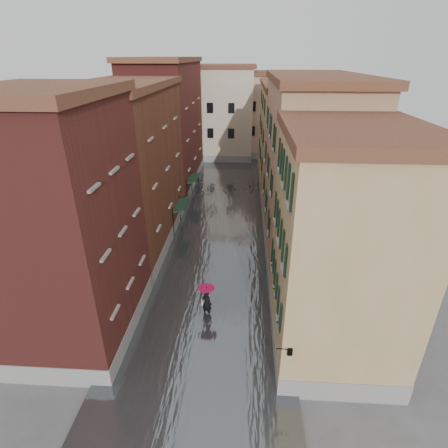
% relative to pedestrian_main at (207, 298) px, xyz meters
% --- Properties ---
extents(ground, '(120.00, 120.00, 0.00)m').
position_rel_pedestrian_main_xyz_m(ground, '(-0.05, 0.39, -1.28)').
color(ground, '#545456').
rests_on(ground, ground).
extents(floodwater, '(10.00, 60.00, 0.20)m').
position_rel_pedestrian_main_xyz_m(floodwater, '(-0.05, 13.39, -1.18)').
color(floodwater, '#494E51').
rests_on(floodwater, ground).
extents(building_left_near, '(6.00, 8.00, 13.00)m').
position_rel_pedestrian_main_xyz_m(building_left_near, '(-7.05, -1.61, 5.22)').
color(building_left_near, maroon).
rests_on(building_left_near, ground).
extents(building_left_mid, '(6.00, 14.00, 12.50)m').
position_rel_pedestrian_main_xyz_m(building_left_mid, '(-7.05, 9.39, 4.97)').
color(building_left_mid, brown).
rests_on(building_left_mid, ground).
extents(building_left_far, '(6.00, 16.00, 14.00)m').
position_rel_pedestrian_main_xyz_m(building_left_far, '(-7.05, 24.39, 5.72)').
color(building_left_far, maroon).
rests_on(building_left_far, ground).
extents(building_right_near, '(6.00, 8.00, 11.50)m').
position_rel_pedestrian_main_xyz_m(building_right_near, '(6.95, -1.61, 4.47)').
color(building_right_near, '#9D8251').
rests_on(building_right_near, ground).
extents(building_right_mid, '(6.00, 14.00, 13.00)m').
position_rel_pedestrian_main_xyz_m(building_right_mid, '(6.95, 9.39, 5.22)').
color(building_right_mid, '#A28062').
rests_on(building_right_mid, ground).
extents(building_right_far, '(6.00, 16.00, 11.50)m').
position_rel_pedestrian_main_xyz_m(building_right_far, '(6.95, 24.39, 4.47)').
color(building_right_far, '#9D8251').
rests_on(building_right_far, ground).
extents(building_end_cream, '(12.00, 9.00, 13.00)m').
position_rel_pedestrian_main_xyz_m(building_end_cream, '(-3.05, 38.39, 5.22)').
color(building_end_cream, '#C0B298').
rests_on(building_end_cream, ground).
extents(building_end_pink, '(10.00, 9.00, 12.00)m').
position_rel_pedestrian_main_xyz_m(building_end_pink, '(5.95, 40.39, 4.72)').
color(building_end_pink, '#CCAA8F').
rests_on(building_end_pink, ground).
extents(awning_near, '(1.09, 3.31, 2.80)m').
position_rel_pedestrian_main_xyz_m(awning_near, '(-3.54, 11.63, 1.20)').
color(awning_near, '#152F1F').
rests_on(awning_near, ground).
extents(awning_far, '(1.09, 3.35, 2.80)m').
position_rel_pedestrian_main_xyz_m(awning_far, '(-3.54, 19.21, 1.20)').
color(awning_far, '#152F1F').
rests_on(awning_far, ground).
extents(wall_lantern, '(0.71, 0.22, 0.35)m').
position_rel_pedestrian_main_xyz_m(wall_lantern, '(4.28, -5.61, 1.73)').
color(wall_lantern, black).
rests_on(wall_lantern, ground).
extents(window_planters, '(0.59, 5.81, 0.84)m').
position_rel_pedestrian_main_xyz_m(window_planters, '(4.07, -1.62, 2.23)').
color(window_planters, brown).
rests_on(window_planters, ground).
extents(pedestrian_main, '(1.04, 1.04, 2.06)m').
position_rel_pedestrian_main_xyz_m(pedestrian_main, '(0.00, 0.00, 0.00)').
color(pedestrian_main, black).
rests_on(pedestrian_main, ground).
extents(pedestrian_far, '(1.13, 1.02, 1.89)m').
position_rel_pedestrian_main_xyz_m(pedestrian_far, '(-3.37, 22.06, -0.33)').
color(pedestrian_far, black).
rests_on(pedestrian_far, ground).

